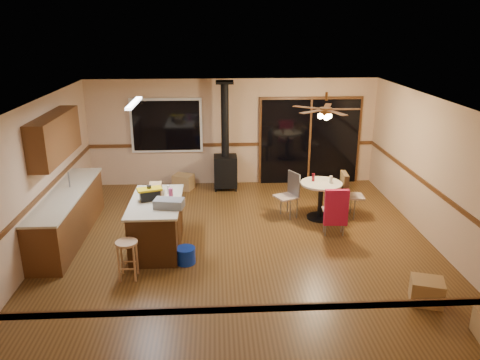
{
  "coord_description": "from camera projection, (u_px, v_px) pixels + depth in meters",
  "views": [
    {
      "loc": [
        -0.44,
        -7.7,
        3.86
      ],
      "look_at": [
        0.0,
        0.3,
        1.15
      ],
      "focal_mm": 35.0,
      "sensor_mm": 36.0,
      "label": 1
    }
  ],
  "objects": [
    {
      "name": "floor",
      "position": [
        241.0,
        245.0,
        8.54
      ],
      "size": [
        7.0,
        7.0,
        0.0
      ],
      "primitive_type": "plane",
      "color": "#573818",
      "rests_on": "ground"
    },
    {
      "name": "ceiling",
      "position": [
        241.0,
        103.0,
        7.71
      ],
      "size": [
        7.0,
        7.0,
        0.0
      ],
      "primitive_type": "plane",
      "rotation": [
        3.14,
        0.0,
        0.0
      ],
      "color": "silver",
      "rests_on": "ground"
    },
    {
      "name": "wall_back",
      "position": [
        233.0,
        132.0,
        11.43
      ],
      "size": [
        7.0,
        0.0,
        7.0
      ],
      "primitive_type": "plane",
      "rotation": [
        1.57,
        0.0,
        0.0
      ],
      "color": "tan",
      "rests_on": "ground"
    },
    {
      "name": "wall_front",
      "position": [
        260.0,
        284.0,
        4.81
      ],
      "size": [
        7.0,
        0.0,
        7.0
      ],
      "primitive_type": "plane",
      "rotation": [
        -1.57,
        0.0,
        0.0
      ],
      "color": "tan",
      "rests_on": "ground"
    },
    {
      "name": "wall_left",
      "position": [
        36.0,
        181.0,
        7.94
      ],
      "size": [
        0.0,
        7.0,
        7.0
      ],
      "primitive_type": "plane",
      "rotation": [
        1.57,
        0.0,
        1.57
      ],
      "color": "tan",
      "rests_on": "ground"
    },
    {
      "name": "wall_right",
      "position": [
        437.0,
        174.0,
        8.31
      ],
      "size": [
        0.0,
        7.0,
        7.0
      ],
      "primitive_type": "plane",
      "rotation": [
        1.57,
        0.0,
        -1.57
      ],
      "color": "tan",
      "rests_on": "ground"
    },
    {
      "name": "chair_rail",
      "position": [
        241.0,
        194.0,
        8.22
      ],
      "size": [
        7.0,
        7.0,
        0.08
      ],
      "primitive_type": null,
      "color": "#512D14",
      "rests_on": "ground"
    },
    {
      "name": "window",
      "position": [
        166.0,
        126.0,
        11.24
      ],
      "size": [
        1.72,
        0.1,
        1.32
      ],
      "primitive_type": "cube",
      "color": "black",
      "rests_on": "ground"
    },
    {
      "name": "sliding_door",
      "position": [
        310.0,
        142.0,
        11.57
      ],
      "size": [
        2.52,
        0.1,
        2.1
      ],
      "primitive_type": "cube",
      "color": "black",
      "rests_on": "ground"
    },
    {
      "name": "lower_cabinets",
      "position": [
        68.0,
        216.0,
        8.71
      ],
      "size": [
        0.6,
        3.0,
        0.86
      ],
      "primitive_type": "cube",
      "color": "#5C3317",
      "rests_on": "ground"
    },
    {
      "name": "countertop",
      "position": [
        65.0,
        194.0,
        8.57
      ],
      "size": [
        0.64,
        3.04,
        0.04
      ],
      "primitive_type": "cube",
      "color": "beige",
      "rests_on": "lower_cabinets"
    },
    {
      "name": "upper_cabinets",
      "position": [
        55.0,
        137.0,
        8.42
      ],
      "size": [
        0.35,
        2.0,
        0.8
      ],
      "primitive_type": "cube",
      "color": "#5C3317",
      "rests_on": "ground"
    },
    {
      "name": "kitchen_island",
      "position": [
        157.0,
        224.0,
        8.32
      ],
      "size": [
        0.88,
        1.68,
        0.9
      ],
      "color": "#3D220F",
      "rests_on": "ground"
    },
    {
      "name": "wood_stove",
      "position": [
        225.0,
        160.0,
        11.18
      ],
      "size": [
        0.55,
        0.5,
        2.52
      ],
      "color": "black",
      "rests_on": "ground"
    },
    {
      "name": "ceiling_fan",
      "position": [
        326.0,
        112.0,
        9.0
      ],
      "size": [
        0.24,
        0.24,
        0.55
      ],
      "color": "brown",
      "rests_on": "ceiling"
    },
    {
      "name": "fluorescent_strip",
      "position": [
        134.0,
        103.0,
        7.91
      ],
      "size": [
        0.1,
        1.2,
        0.04
      ],
      "primitive_type": "cube",
      "color": "white",
      "rests_on": "ceiling"
    },
    {
      "name": "toolbox_grey",
      "position": [
        169.0,
        203.0,
        7.84
      ],
      "size": [
        0.53,
        0.35,
        0.15
      ],
      "primitive_type": "cube",
      "rotation": [
        0.0,
        0.0,
        -0.18
      ],
      "color": "slate",
      "rests_on": "kitchen_island"
    },
    {
      "name": "toolbox_black",
      "position": [
        150.0,
        195.0,
        8.16
      ],
      "size": [
        0.37,
        0.27,
        0.19
      ],
      "primitive_type": "cube",
      "rotation": [
        0.0,
        0.0,
        0.31
      ],
      "color": "black",
      "rests_on": "kitchen_island"
    },
    {
      "name": "toolbox_yellow_lid",
      "position": [
        149.0,
        189.0,
        8.13
      ],
      "size": [
        0.47,
        0.34,
        0.03
      ],
      "primitive_type": "cube",
      "rotation": [
        0.0,
        0.0,
        0.31
      ],
      "color": "gold",
      "rests_on": "toolbox_black"
    },
    {
      "name": "box_on_island",
      "position": [
        155.0,
        189.0,
        8.45
      ],
      "size": [
        0.23,
        0.3,
        0.2
      ],
      "primitive_type": "cube",
      "rotation": [
        0.0,
        0.0,
        0.04
      ],
      "color": "#A17A47",
      "rests_on": "kitchen_island"
    },
    {
      "name": "bottle_dark",
      "position": [
        149.0,
        193.0,
        8.15
      ],
      "size": [
        0.09,
        0.09,
        0.27
      ],
      "primitive_type": "cylinder",
      "rotation": [
        0.0,
        0.0,
        -0.17
      ],
      "color": "black",
      "rests_on": "kitchen_island"
    },
    {
      "name": "bottle_pink",
      "position": [
        171.0,
        195.0,
        8.12
      ],
      "size": [
        0.07,
        0.07,
        0.23
      ],
      "primitive_type": "cylinder",
      "rotation": [
        0.0,
        0.0,
        -0.01
      ],
      "color": "#D84C8C",
      "rests_on": "kitchen_island"
    },
    {
      "name": "bottle_white",
      "position": [
        168.0,
        190.0,
        8.48
      ],
      "size": [
        0.07,
        0.07,
        0.16
      ],
      "primitive_type": "cylinder",
      "rotation": [
        0.0,
        0.0,
        0.29
      ],
      "color": "white",
      "rests_on": "kitchen_island"
    },
    {
      "name": "bar_stool",
      "position": [
        128.0,
        260.0,
        7.34
      ],
      "size": [
        0.43,
        0.43,
        0.63
      ],
      "primitive_type": "cylinder",
      "rotation": [
        0.0,
        0.0,
        0.28
      ],
      "color": "tan",
      "rests_on": "floor"
    },
    {
      "name": "blue_bucket",
      "position": [
        186.0,
        255.0,
        7.86
      ],
      "size": [
        0.38,
        0.38,
        0.28
      ],
      "primitive_type": "cylinder",
      "rotation": [
        0.0,
        0.0,
        0.15
      ],
      "color": "#0D2DB7",
      "rests_on": "floor"
    },
    {
      "name": "dining_table",
      "position": [
        321.0,
        194.0,
        9.54
      ],
      "size": [
        0.84,
        0.84,
        0.78
      ],
      "color": "black",
      "rests_on": "ground"
    },
    {
      "name": "glass_red",
      "position": [
        313.0,
        177.0,
        9.52
      ],
      "size": [
        0.07,
        0.07,
        0.16
      ],
      "primitive_type": "cylinder",
      "rotation": [
        0.0,
        0.0,
        -0.27
      ],
      "color": "#590C14",
      "rests_on": "dining_table"
    },
    {
      "name": "glass_cream",
      "position": [
        331.0,
        180.0,
        9.4
      ],
      "size": [
        0.08,
        0.08,
        0.15
      ],
      "primitive_type": "cylinder",
      "rotation": [
        0.0,
        0.0,
        0.33
      ],
      "color": "beige",
      "rests_on": "dining_table"
    },
    {
      "name": "chair_left",
      "position": [
        290.0,
        190.0,
        9.63
      ],
      "size": [
        0.54,
        0.54,
        0.51
      ],
      "color": "tan",
      "rests_on": "ground"
    },
    {
      "name": "chair_near",
      "position": [
        336.0,
        207.0,
        8.69
      ],
      "size": [
        0.45,
        0.48,
        0.7
      ],
      "color": "tan",
      "rests_on": "ground"
    },
    {
      "name": "chair_right",
      "position": [
        345.0,
        189.0,
        9.6
      ],
      "size": [
        0.49,
        0.45,
        0.7
      ],
      "color": "tan",
      "rests_on": "ground"
    },
    {
      "name": "box_under_window",
      "position": [
        183.0,
        182.0,
        11.35
      ],
      "size": [
        0.55,
        0.5,
        0.36
      ],
      "primitive_type": "cube",
      "rotation": [
        0.0,
        0.0,
        -0.38
      ],
      "color": "#A17A47",
      "rests_on": "floor"
    },
    {
      "name": "box_corner_b",
      "position": [
        427.0,
        291.0,
        6.73
      ],
      "size": [
        0.55,
        0.51,
        0.36
      ],
      "primitive_type": "cube",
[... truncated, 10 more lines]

